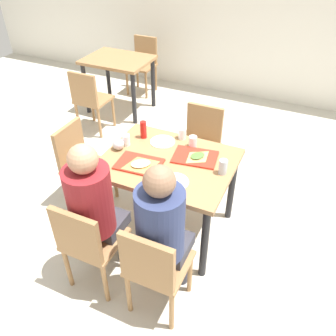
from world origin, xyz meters
TOP-DOWN VIEW (x-y plane):
  - ground_plane at (0.00, 0.00)m, footprint 10.00×10.00m
  - back_wall at (0.00, 3.20)m, footprint 10.00×0.10m
  - main_table at (0.00, 0.00)m, footprint 1.07×0.86m
  - chair_near_left at (-0.27, -0.81)m, footprint 0.40×0.40m
  - chair_near_right at (0.27, -0.81)m, footprint 0.40×0.40m
  - chair_far_side at (0.00, 0.81)m, footprint 0.40×0.40m
  - chair_left_end at (-0.92, 0.00)m, footprint 0.40×0.40m
  - person_in_red at (-0.27, -0.67)m, footprint 0.32×0.42m
  - person_in_brown_jacket at (0.27, -0.67)m, footprint 0.32×0.42m
  - tray_red_near at (-0.19, -0.15)m, footprint 0.38×0.29m
  - tray_red_far at (0.19, 0.13)m, footprint 0.39×0.31m
  - paper_plate_center at (-0.16, 0.24)m, footprint 0.22×0.22m
  - paper_plate_near_edge at (0.16, -0.24)m, footprint 0.22×0.22m
  - pizza_slice_a at (-0.16, -0.17)m, footprint 0.29×0.28m
  - pizza_slice_b at (0.21, 0.13)m, footprint 0.20×0.23m
  - plastic_cup_a at (-0.03, 0.37)m, footprint 0.07×0.07m
  - plastic_cup_b at (0.03, -0.37)m, footprint 0.07×0.07m
  - plastic_cup_c at (-0.43, 0.06)m, footprint 0.07×0.07m
  - plastic_cup_d at (0.11, 0.28)m, footprint 0.07×0.07m
  - soda_can at (0.46, 0.02)m, footprint 0.07×0.07m
  - condiment_bottle at (-0.35, 0.24)m, footprint 0.06×0.06m
  - foil_bundle at (-0.46, -0.02)m, footprint 0.10×0.10m
  - background_table at (-1.64, 1.91)m, footprint 0.90×0.70m
  - background_chair_near at (-1.64, 1.18)m, footprint 0.40×0.40m
  - background_chair_far at (-1.64, 2.65)m, footprint 0.40×0.40m

SIDE VIEW (x-z plane):
  - ground_plane at x=0.00m, z-range -0.02..0.00m
  - chair_near_left at x=-0.27m, z-range 0.07..0.92m
  - chair_near_right at x=0.27m, z-range 0.07..0.92m
  - chair_far_side at x=0.00m, z-range 0.07..0.92m
  - chair_left_end at x=-0.92m, z-range 0.07..0.92m
  - background_chair_near at x=-1.64m, z-range 0.07..0.92m
  - background_chair_far at x=-1.64m, z-range 0.07..0.92m
  - background_table at x=-1.64m, z-range 0.25..1.02m
  - main_table at x=0.00m, z-range 0.28..1.05m
  - person_in_red at x=-0.27m, z-range 0.11..1.38m
  - person_in_brown_jacket at x=0.27m, z-range 0.11..1.38m
  - paper_plate_center at x=-0.16m, z-range 0.77..0.78m
  - paper_plate_near_edge at x=0.16m, z-range 0.77..0.78m
  - tray_red_near at x=-0.19m, z-range 0.77..0.79m
  - tray_red_far at x=0.19m, z-range 0.77..0.79m
  - pizza_slice_b at x=0.21m, z-range 0.78..0.80m
  - pizza_slice_a at x=-0.16m, z-range 0.78..0.80m
  - plastic_cup_a at x=-0.03m, z-range 0.77..0.87m
  - plastic_cup_b at x=0.03m, z-range 0.77..0.87m
  - plastic_cup_c at x=-0.43m, z-range 0.77..0.87m
  - plastic_cup_d at x=0.11m, z-range 0.77..0.87m
  - foil_bundle at x=-0.46m, z-range 0.77..0.87m
  - soda_can at x=0.46m, z-range 0.77..0.89m
  - condiment_bottle at x=-0.35m, z-range 0.77..0.93m
  - back_wall at x=0.00m, z-range 0.00..2.80m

